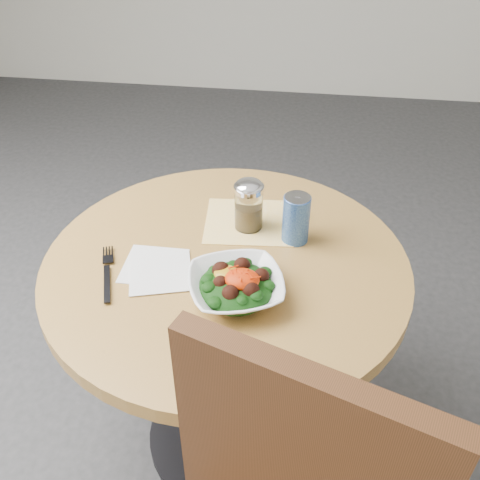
{
  "coord_description": "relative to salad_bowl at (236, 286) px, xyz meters",
  "views": [
    {
      "loc": [
        0.18,
        -1.0,
        1.58
      ],
      "look_at": [
        0.03,
        0.0,
        0.81
      ],
      "focal_mm": 40.0,
      "sensor_mm": 36.0,
      "label": 1
    }
  ],
  "objects": [
    {
      "name": "spice_shaker",
      "position": [
        -0.01,
        0.27,
        0.04
      ],
      "size": [
        0.08,
        0.08,
        0.14
      ],
      "color": "silver",
      "rests_on": "table"
    },
    {
      "name": "fork",
      "position": [
        -0.31,
        0.03,
        -0.02
      ],
      "size": [
        0.09,
        0.2,
        0.0
      ],
      "color": "black",
      "rests_on": "table"
    },
    {
      "name": "ground",
      "position": [
        -0.04,
        0.13,
        -0.78
      ],
      "size": [
        6.0,
        6.0,
        0.0
      ],
      "primitive_type": "plane",
      "color": "#2F2F32",
      "rests_on": "ground"
    },
    {
      "name": "cloth_napkin",
      "position": [
        -0.01,
        0.29,
        -0.03
      ],
      "size": [
        0.25,
        0.23,
        0.0
      ],
      "primitive_type": "cube",
      "rotation": [
        0.0,
        0.0,
        0.09
      ],
      "color": "#FEAD0D",
      "rests_on": "table"
    },
    {
      "name": "table",
      "position": [
        -0.04,
        0.13,
        -0.23
      ],
      "size": [
        0.9,
        0.9,
        0.75
      ],
      "color": "black",
      "rests_on": "ground"
    },
    {
      "name": "salad_bowl",
      "position": [
        0.0,
        0.0,
        0.0
      ],
      "size": [
        0.27,
        0.27,
        0.08
      ],
      "color": "white",
      "rests_on": "table"
    },
    {
      "name": "paper_napkins",
      "position": [
        -0.2,
        0.06,
        -0.03
      ],
      "size": [
        0.19,
        0.19,
        0.0
      ],
      "color": "silver",
      "rests_on": "table"
    },
    {
      "name": "beverage_can",
      "position": [
        0.12,
        0.23,
        0.04
      ],
      "size": [
        0.07,
        0.07,
        0.13
      ],
      "color": "navy",
      "rests_on": "table"
    }
  ]
}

